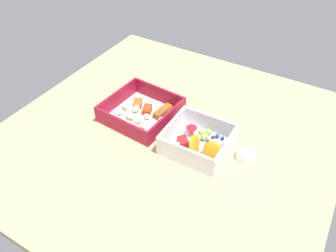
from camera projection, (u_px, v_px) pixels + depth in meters
The scene contains 4 objects.
table_surface at pixel (169, 136), 84.71cm from camera, with size 80.00×80.00×2.00cm, color tan.
pasta_container at pixel (142, 113), 87.63cm from camera, with size 18.17×17.89×5.13cm.
fruit_bowl at pixel (197, 142), 78.92cm from camera, with size 14.71×13.69×5.76cm.
paper_cup_liner at pixel (246, 155), 77.17cm from camera, with size 4.34×4.34×1.76cm, color white.
Camera 1 is at (31.15, -53.40, 58.98)cm, focal length 35.72 mm.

